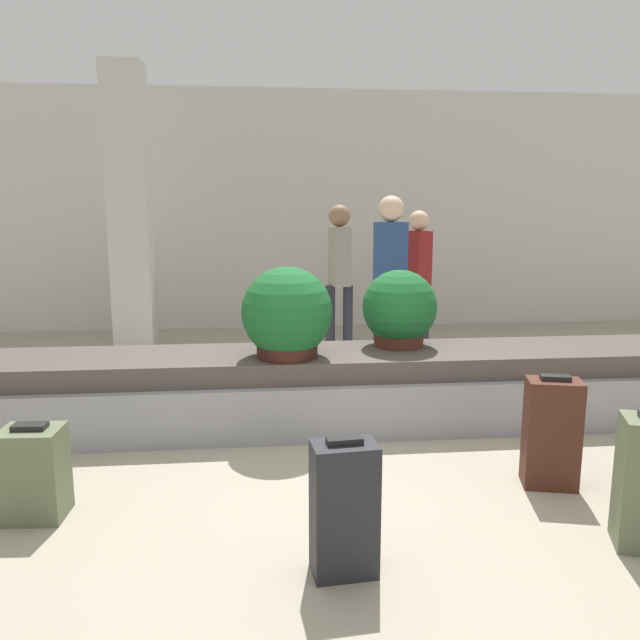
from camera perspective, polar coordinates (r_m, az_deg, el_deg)
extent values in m
plane|color=#9E937F|center=(3.79, 2.02, -16.02)|extent=(18.00, 18.00, 0.00)
cube|color=beige|center=(8.62, -2.63, 9.91)|extent=(18.00, 0.06, 3.20)
cube|color=gray|center=(4.92, 0.00, -7.12)|extent=(6.28, 0.92, 0.41)
cube|color=#4C423D|center=(4.84, 0.00, -3.88)|extent=(6.03, 0.76, 0.17)
cube|color=beige|center=(7.37, -16.97, 9.35)|extent=(0.44, 0.44, 3.20)
cube|color=#232328|center=(2.99, 2.22, -16.90)|extent=(0.31, 0.22, 0.64)
cube|color=black|center=(2.86, 2.27, -10.96)|extent=(0.17, 0.08, 0.03)
cube|color=#5B6647|center=(3.82, -24.69, -12.63)|extent=(0.33, 0.28, 0.51)
cube|color=black|center=(3.73, -25.01, -8.82)|extent=(0.18, 0.10, 0.03)
cube|color=#472319|center=(4.07, 20.40, -9.69)|extent=(0.36, 0.28, 0.67)
cube|color=black|center=(3.97, 20.72, -4.96)|extent=(0.19, 0.11, 0.03)
cylinder|color=#4C2319|center=(5.05, 7.21, -1.50)|extent=(0.39, 0.39, 0.15)
sphere|color=#195B28|center=(5.00, 7.28, 1.19)|extent=(0.59, 0.59, 0.59)
cylinder|color=#381914|center=(4.66, -3.01, -2.45)|extent=(0.45, 0.45, 0.15)
sphere|color=#195B28|center=(4.60, -3.04, 0.73)|extent=(0.67, 0.67, 0.67)
cylinder|color=#282833|center=(6.98, 0.93, -0.11)|extent=(0.11, 0.11, 0.81)
cylinder|color=#282833|center=(7.00, 2.56, -0.08)|extent=(0.11, 0.11, 0.81)
cube|color=gray|center=(6.89, 1.78, 5.85)|extent=(0.22, 0.34, 0.64)
sphere|color=#936B4C|center=(6.87, 1.80, 9.50)|extent=(0.24, 0.24, 0.24)
cylinder|color=#282833|center=(6.21, 5.39, -1.30)|extent=(0.11, 0.11, 0.85)
cylinder|color=#282833|center=(6.25, 7.19, -1.25)|extent=(0.11, 0.11, 0.85)
cube|color=navy|center=(6.12, 6.44, 5.74)|extent=(0.34, 0.21, 0.68)
sphere|color=beige|center=(6.10, 6.53, 10.07)|extent=(0.25, 0.25, 0.25)
cylinder|color=#282833|center=(7.32, 8.03, 0.16)|extent=(0.11, 0.11, 0.78)
cylinder|color=#282833|center=(7.36, 9.54, 0.19)|extent=(0.11, 0.11, 0.78)
cube|color=maroon|center=(7.25, 8.94, 5.62)|extent=(0.27, 0.36, 0.62)
sphere|color=beige|center=(7.22, 9.04, 8.96)|extent=(0.23, 0.23, 0.23)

